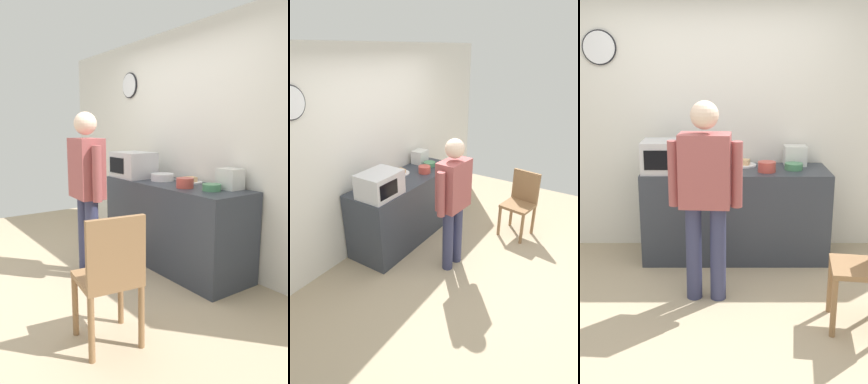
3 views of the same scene
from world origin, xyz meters
TOP-DOWN VIEW (x-y plane):
  - ground_plane at (0.00, 0.00)m, footprint 6.00×6.00m
  - back_wall at (-0.00, 1.60)m, footprint 5.40×0.13m
  - kitchen_counter at (0.23, 1.22)m, footprint 1.81×0.62m
  - microwave at (-0.40, 1.12)m, footprint 0.50×0.39m
  - sandwich_plate at (0.32, 1.38)m, footprint 0.25×0.25m
  - salad_bowl at (0.80, 1.21)m, footprint 0.18×0.18m
  - cereal_bowl at (0.53, 1.11)m, footprint 0.17×0.17m
  - mixing_bowl at (0.02, 1.23)m, footprint 0.26×0.26m
  - toaster at (0.84, 1.41)m, footprint 0.22×0.18m
  - fork_utensil at (-0.32, 1.45)m, footprint 0.12×0.15m
  - spoon_utensil at (-0.00, 1.40)m, footprint 0.17×0.07m
  - person_standing at (-0.03, 0.32)m, footprint 0.59×0.27m
  - wooden_chair at (1.18, -0.12)m, footprint 0.45×0.45m

SIDE VIEW (x-z plane):
  - ground_plane at x=0.00m, z-range 0.00..0.00m
  - kitchen_counter at x=0.23m, z-range 0.00..0.91m
  - wooden_chair at x=1.18m, z-range 0.05..0.99m
  - fork_utensil at x=-0.32m, z-range 0.91..0.91m
  - spoon_utensil at x=0.00m, z-range 0.91..0.91m
  - sandwich_plate at x=0.32m, z-range 0.89..0.96m
  - salad_bowl at x=0.80m, z-range 0.91..0.97m
  - mixing_bowl at x=0.02m, z-range 0.91..0.99m
  - cereal_bowl at x=0.53m, z-range 0.91..1.00m
  - person_standing at x=-0.03m, z-range 0.14..1.78m
  - toaster at x=0.84m, z-range 0.91..1.11m
  - microwave at x=-0.40m, z-range 0.91..1.21m
  - back_wall at x=0.00m, z-range 0.00..2.60m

